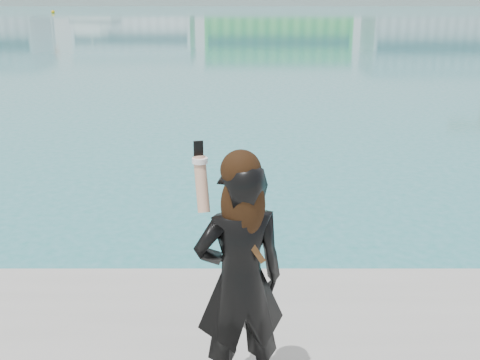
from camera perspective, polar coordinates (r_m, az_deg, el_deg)
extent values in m
sphere|color=#E2A70B|center=(88.36, -17.30, 14.87)|extent=(0.50, 0.50, 0.50)
imported|color=black|center=(3.95, 0.00, -9.68)|extent=(0.68, 0.54, 1.64)
sphere|color=black|center=(3.64, 0.08, 0.95)|extent=(0.25, 0.25, 0.25)
ellipsoid|color=black|center=(3.66, 0.29, -2.39)|extent=(0.27, 0.14, 0.44)
cylinder|color=tan|center=(3.74, -3.66, -0.40)|extent=(0.12, 0.21, 0.36)
cylinder|color=white|center=(3.73, -3.82, 1.86)|extent=(0.10, 0.10, 0.03)
cube|color=black|center=(3.76, -3.96, 2.83)|extent=(0.06, 0.03, 0.12)
cube|color=#4C2D14|center=(3.74, 0.79, -5.74)|extent=(0.23, 0.08, 0.34)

